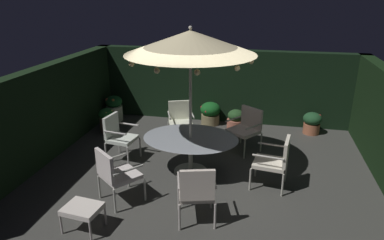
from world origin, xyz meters
name	(u,v)px	position (x,y,z in m)	size (l,w,h in m)	color
ground_plane	(204,173)	(0.00, 0.00, -0.01)	(7.21, 6.53, 0.02)	#3D3C38
hedge_backdrop_rear	(224,86)	(0.00, 3.12, 0.99)	(7.21, 0.30, 1.98)	black
hedge_backdrop_left	(43,114)	(-3.45, 0.00, 0.99)	(0.30, 6.53, 1.98)	black
patio_dining_table	(191,143)	(-0.27, -0.01, 0.62)	(1.87, 1.46, 0.76)	#BBB7A8
patio_umbrella	(190,43)	(-0.27, -0.01, 2.58)	(2.37, 2.37, 2.87)	#BBB7AA
patio_chair_north	(118,134)	(-1.89, 0.23, 0.58)	(0.64, 0.63, 0.99)	#B5B2AC
patio_chair_northeast	(115,172)	(-1.29, -1.31, 0.57)	(0.84, 0.84, 0.99)	#B2B2A7
patio_chair_east	(197,190)	(0.17, -1.60, 0.59)	(0.70, 0.70, 1.02)	#B9B0A8
patio_chair_southeast	(276,159)	(1.37, -0.25, 0.57)	(0.69, 0.66, 0.98)	#B4B0A4
patio_chair_south	(246,126)	(0.74, 1.29, 0.57)	(0.86, 0.85, 0.97)	#B4B6A3
patio_chair_southwest	(180,119)	(-0.85, 1.53, 0.54)	(0.75, 0.76, 0.94)	#B3B1A8
ottoman_footrest	(82,209)	(-1.48, -2.11, 0.35)	(0.59, 0.49, 0.41)	#B9AEA8
potted_plant_left_far	(114,108)	(-2.99, 2.47, 0.36)	(0.46, 0.46, 0.71)	beige
potted_plant_right_near	(107,120)	(-2.81, 1.60, 0.33)	(0.40, 0.40, 0.64)	#8A6752
potted_plant_right_far	(236,120)	(0.41, 2.43, 0.27)	(0.46, 0.46, 0.55)	#A65E48
potted_plant_back_left	(312,122)	(2.33, 2.60, 0.30)	(0.46, 0.46, 0.56)	#A55C3E
potted_plant_front_corner	(210,113)	(-0.31, 2.73, 0.32)	(0.55, 0.55, 0.61)	olive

